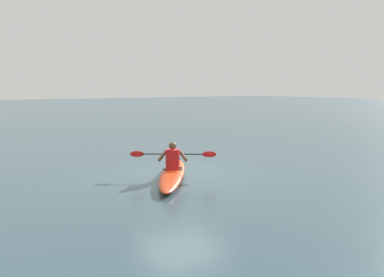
% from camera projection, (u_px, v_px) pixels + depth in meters
% --- Properties ---
extents(ground_plane, '(160.00, 160.00, 0.00)m').
position_uv_depth(ground_plane, '(181.00, 173.00, 13.18)').
color(ground_plane, '#334C56').
extents(kayak, '(3.31, 4.07, 0.26)m').
position_uv_depth(kayak, '(173.00, 174.00, 12.35)').
color(kayak, red).
rests_on(kayak, ground).
extents(kayaker, '(1.97, 1.52, 0.77)m').
position_uv_depth(kayaker, '(173.00, 158.00, 12.32)').
color(kayaker, red).
rests_on(kayaker, kayak).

